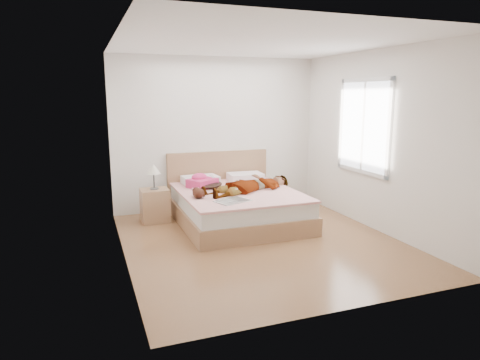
{
  "coord_description": "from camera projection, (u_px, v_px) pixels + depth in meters",
  "views": [
    {
      "loc": [
        -2.19,
        -5.09,
        1.96
      ],
      "look_at": [
        0.0,
        0.85,
        0.7
      ],
      "focal_mm": 32.0,
      "sensor_mm": 36.0,
      "label": 1
    }
  ],
  "objects": [
    {
      "name": "ground",
      "position": [
        262.0,
        242.0,
        5.81
      ],
      "size": [
        4.0,
        4.0,
        0.0
      ],
      "primitive_type": "plane",
      "color": "#503219",
      "rests_on": "ground"
    },
    {
      "name": "bed",
      "position": [
        236.0,
        204.0,
        6.71
      ],
      "size": [
        1.8,
        2.08,
        1.0
      ],
      "color": "olive",
      "rests_on": "ground"
    },
    {
      "name": "plush_toy",
      "position": [
        198.0,
        193.0,
        6.13
      ],
      "size": [
        0.18,
        0.27,
        0.14
      ],
      "color": "black",
      "rests_on": "bed"
    },
    {
      "name": "coffee_mug",
      "position": [
        235.0,
        191.0,
        6.35
      ],
      "size": [
        0.13,
        0.1,
        0.09
      ],
      "color": "white",
      "rests_on": "bed"
    },
    {
      "name": "woman",
      "position": [
        250.0,
        183.0,
        6.65
      ],
      "size": [
        1.73,
        1.11,
        0.22
      ],
      "primitive_type": "imported",
      "rotation": [
        0.0,
        0.0,
        -1.23
      ],
      "color": "white",
      "rests_on": "bed"
    },
    {
      "name": "hair",
      "position": [
        207.0,
        184.0,
        6.89
      ],
      "size": [
        0.58,
        0.66,
        0.09
      ],
      "primitive_type": "ellipsoid",
      "rotation": [
        0.0,
        0.0,
        -0.19
      ],
      "color": "black",
      "rests_on": "bed"
    },
    {
      "name": "magazine",
      "position": [
        233.0,
        201.0,
        5.93
      ],
      "size": [
        0.54,
        0.45,
        0.03
      ],
      "color": "white",
      "rests_on": "bed"
    },
    {
      "name": "nightstand",
      "position": [
        155.0,
        203.0,
        6.69
      ],
      "size": [
        0.43,
        0.38,
        0.92
      ],
      "color": "olive",
      "rests_on": "ground"
    },
    {
      "name": "phone",
      "position": [
        212.0,
        176.0,
        6.84
      ],
      "size": [
        0.07,
        0.1,
        0.05
      ],
      "primitive_type": "cube",
      "rotation": [
        0.44,
        0.0,
        0.34
      ],
      "color": "silver",
      "rests_on": "bed"
    },
    {
      "name": "towel",
      "position": [
        202.0,
        182.0,
        6.84
      ],
      "size": [
        0.53,
        0.5,
        0.22
      ],
      "color": "#D13871",
      "rests_on": "bed"
    },
    {
      "name": "room_shell",
      "position": [
        364.0,
        126.0,
        6.39
      ],
      "size": [
        4.0,
        4.0,
        4.0
      ],
      "color": "white",
      "rests_on": "ground"
    }
  ]
}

